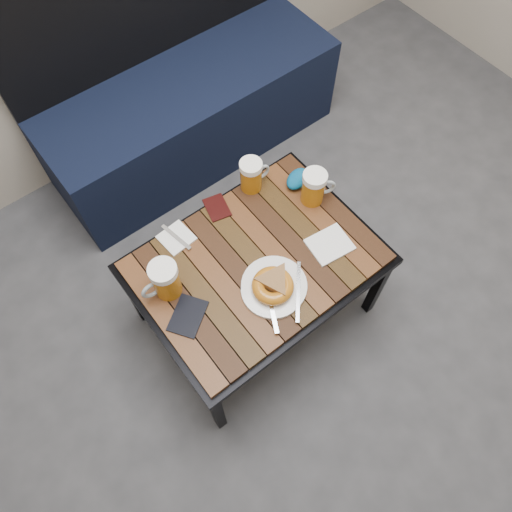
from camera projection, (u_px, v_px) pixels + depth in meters
ground at (398, 472)px, 1.84m from camera, size 4.00×4.00×0.00m
bench at (188, 105)px, 2.36m from camera, size 1.40×0.50×0.95m
cafe_table at (256, 266)px, 1.77m from camera, size 0.84×0.62×0.47m
beer_mug_left at (165, 280)px, 1.61m from camera, size 0.14×0.09×0.15m
beer_mug_centre at (252, 175)px, 1.82m from camera, size 0.12×0.09×0.13m
beer_mug_right at (314, 187)px, 1.79m from camera, size 0.14×0.11×0.14m
plate_pie at (274, 284)px, 1.66m from camera, size 0.22×0.22×0.06m
plate_bagel at (273, 287)px, 1.66m from camera, size 0.24×0.25×0.06m
napkin_left at (176, 238)px, 1.77m from camera, size 0.12×0.14×0.01m
napkin_right at (330, 245)px, 1.76m from camera, size 0.16×0.14×0.01m
passport_navy at (188, 316)px, 1.63m from camera, size 0.17×0.16×0.01m
passport_burgundy at (217, 208)px, 1.83m from camera, size 0.10×0.12×0.01m
knit_pouch at (298, 179)px, 1.87m from camera, size 0.12×0.10×0.05m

